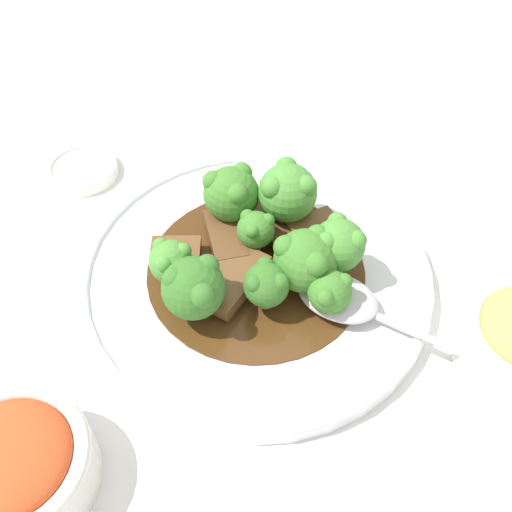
% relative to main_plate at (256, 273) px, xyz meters
% --- Properties ---
extents(ground_plane, '(4.00, 4.00, 0.00)m').
position_rel_main_plate_xyz_m(ground_plane, '(0.00, 0.00, -0.01)').
color(ground_plane, white).
extents(main_plate, '(0.32, 0.32, 0.02)m').
position_rel_main_plate_xyz_m(main_plate, '(0.00, 0.00, 0.00)').
color(main_plate, white).
rests_on(main_plate, ground_plane).
extents(beef_strip_0, '(0.05, 0.05, 0.02)m').
position_rel_main_plate_xyz_m(beef_strip_0, '(-0.01, -0.07, 0.02)').
color(beef_strip_0, brown).
rests_on(beef_strip_0, main_plate).
extents(beef_strip_1, '(0.06, 0.08, 0.01)m').
position_rel_main_plate_xyz_m(beef_strip_1, '(-0.00, 0.03, 0.02)').
color(beef_strip_1, brown).
rests_on(beef_strip_1, main_plate).
extents(beef_strip_2, '(0.07, 0.05, 0.01)m').
position_rel_main_plate_xyz_m(beef_strip_2, '(-0.01, -0.03, 0.01)').
color(beef_strip_2, '#56331E').
rests_on(beef_strip_2, main_plate).
extents(beef_strip_3, '(0.05, 0.05, 0.01)m').
position_rel_main_plate_xyz_m(beef_strip_3, '(0.06, 0.04, 0.01)').
color(beef_strip_3, brown).
rests_on(beef_strip_3, main_plate).
extents(beef_strip_4, '(0.07, 0.06, 0.01)m').
position_rel_main_plate_xyz_m(beef_strip_4, '(0.04, 0.00, 0.02)').
color(beef_strip_4, brown).
rests_on(beef_strip_4, main_plate).
extents(broccoli_floret_0, '(0.04, 0.04, 0.04)m').
position_rel_main_plate_xyz_m(broccoli_floret_0, '(-0.07, -0.01, 0.03)').
color(broccoli_floret_0, '#8EB756').
rests_on(broccoli_floret_0, main_plate).
extents(broccoli_floret_1, '(0.05, 0.05, 0.06)m').
position_rel_main_plate_xyz_m(broccoli_floret_1, '(0.06, -0.03, 0.04)').
color(broccoli_floret_1, '#7FA84C').
rests_on(broccoli_floret_1, main_plate).
extents(broccoli_floret_2, '(0.05, 0.05, 0.06)m').
position_rel_main_plate_xyz_m(broccoli_floret_2, '(0.02, -0.06, 0.05)').
color(broccoli_floret_2, '#8EB756').
rests_on(broccoli_floret_2, main_plate).
extents(broccoli_floret_3, '(0.04, 0.04, 0.05)m').
position_rel_main_plate_xyz_m(broccoli_floret_3, '(0.04, 0.06, 0.04)').
color(broccoli_floret_3, '#7FA84C').
rests_on(broccoli_floret_3, main_plate).
extents(broccoli_floret_4, '(0.05, 0.05, 0.06)m').
position_rel_main_plate_xyz_m(broccoli_floret_4, '(-0.04, -0.02, 0.04)').
color(broccoli_floret_4, '#8EB756').
rests_on(broccoli_floret_4, main_plate).
extents(broccoli_floret_5, '(0.05, 0.05, 0.06)m').
position_rel_main_plate_xyz_m(broccoli_floret_5, '(-0.05, -0.05, 0.04)').
color(broccoli_floret_5, '#7FA84C').
rests_on(broccoli_floret_5, main_plate).
extents(broccoli_floret_6, '(0.03, 0.03, 0.04)m').
position_rel_main_plate_xyz_m(broccoli_floret_6, '(0.02, -0.02, 0.03)').
color(broccoli_floret_6, '#8EB756').
rests_on(broccoli_floret_6, main_plate).
extents(broccoli_floret_7, '(0.05, 0.05, 0.06)m').
position_rel_main_plate_xyz_m(broccoli_floret_7, '(-0.00, 0.07, 0.04)').
color(broccoli_floret_7, '#8EB756').
rests_on(broccoli_floret_7, main_plate).
extents(broccoli_floret_8, '(0.04, 0.04, 0.04)m').
position_rel_main_plate_xyz_m(broccoli_floret_8, '(-0.03, 0.02, 0.04)').
color(broccoli_floret_8, '#7FA84C').
rests_on(broccoli_floret_8, main_plate).
extents(serving_spoon, '(0.21, 0.09, 0.01)m').
position_rel_main_plate_xyz_m(serving_spoon, '(-0.09, -0.03, 0.02)').
color(serving_spoon, '#B7B7BC').
rests_on(serving_spoon, main_plate).
extents(side_bowl_kimchi, '(0.11, 0.11, 0.06)m').
position_rel_main_plate_xyz_m(side_bowl_kimchi, '(-0.02, 0.25, 0.02)').
color(side_bowl_kimchi, white).
rests_on(side_bowl_kimchi, ground_plane).
extents(sauce_dish, '(0.07, 0.07, 0.01)m').
position_rel_main_plate_xyz_m(sauce_dish, '(0.23, 0.04, -0.00)').
color(sauce_dish, white).
rests_on(sauce_dish, ground_plane).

